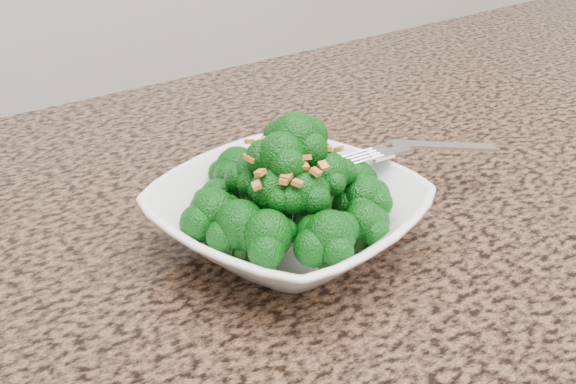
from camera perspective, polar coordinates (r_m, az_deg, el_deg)
granite_counter at (r=0.63m, az=16.13°, el=-5.75°), size 1.64×1.04×0.03m
bowl at (r=0.59m, az=0.00°, el=-2.06°), size 0.26×0.26×0.05m
broccoli_pile at (r=0.56m, az=-0.00°, el=3.29°), size 0.18×0.18×0.07m
garlic_topping at (r=0.55m, az=-0.00°, el=6.94°), size 0.11×0.11×0.01m
fork at (r=0.64m, az=8.91°, el=3.31°), size 0.19×0.07×0.01m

